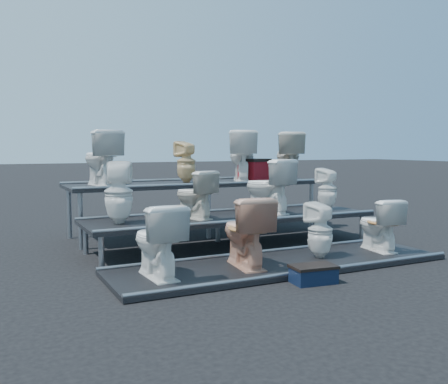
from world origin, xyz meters
name	(u,v)px	position (x,y,z in m)	size (l,w,h in m)	color
ground	(232,247)	(0.00, 0.00, 0.00)	(80.00, 80.00, 0.00)	black
tier_front	(281,264)	(0.00, -1.30, 0.03)	(4.20, 1.20, 0.06)	black
tier_mid	(232,232)	(0.00, 0.00, 0.23)	(4.20, 1.20, 0.46)	black
tier_back	(197,208)	(0.00, 1.30, 0.43)	(4.20, 1.20, 0.86)	black
toilet_0	(157,240)	(-1.57, -1.30, 0.46)	(0.44, 0.78, 0.79)	white
toilet_1	(245,231)	(-0.50, -1.30, 0.47)	(0.46, 0.81, 0.82)	tan
toilet_2	(320,230)	(0.57, -1.30, 0.41)	(0.31, 0.32, 0.69)	white
toilet_3	(379,224)	(1.53, -1.30, 0.41)	(0.39, 0.69, 0.70)	white
toilet_4	(119,193)	(-1.64, 0.00, 0.86)	(0.36, 0.37, 0.80)	white
toilet_5	(194,195)	(-0.59, 0.00, 0.79)	(0.37, 0.65, 0.66)	beige
toilet_6	(268,186)	(0.59, 0.00, 0.86)	(0.45, 0.79, 0.81)	white
toilet_7	(327,189)	(1.69, 0.00, 0.79)	(0.29, 0.30, 0.65)	white
toilet_8	(101,158)	(-1.57, 1.30, 1.28)	(0.46, 0.81, 0.83)	white
toilet_9	(186,162)	(-0.18, 1.30, 1.20)	(0.31, 0.31, 0.68)	beige
toilet_10	(242,156)	(0.85, 1.30, 1.29)	(0.48, 0.84, 0.86)	white
toilet_11	(288,156)	(1.81, 1.30, 1.28)	(0.47, 0.83, 0.85)	beige
red_crate	(254,171)	(1.05, 1.21, 1.03)	(0.46, 0.37, 0.33)	maroon
step_stool	(313,275)	(-0.09, -2.06, 0.08)	(0.46, 0.27, 0.16)	black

